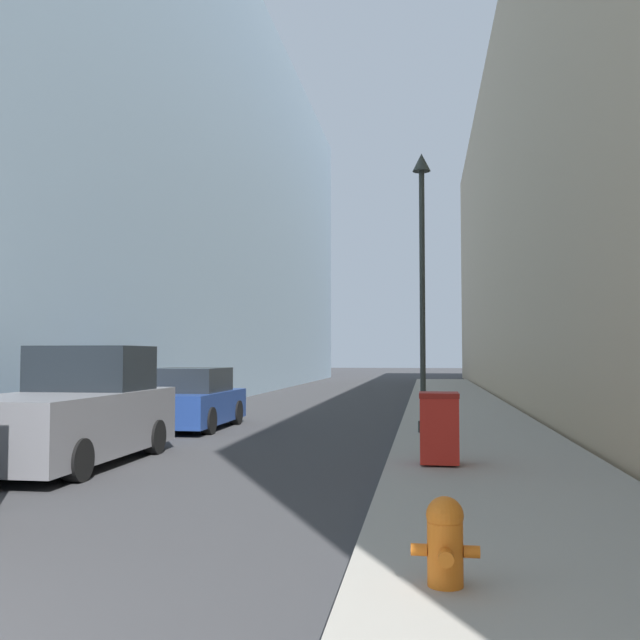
% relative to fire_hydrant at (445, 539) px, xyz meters
% --- Properties ---
extents(sidewalk_right, '(3.47, 60.00, 0.16)m').
position_rel_fire_hydrant_xyz_m(sidewalk_right, '(0.97, 15.73, -0.42)').
color(sidewalk_right, '#9E998E').
rests_on(sidewalk_right, ground).
extents(building_left_glass, '(12.00, 60.00, 19.41)m').
position_rel_fire_hydrant_xyz_m(building_left_glass, '(-13.97, 23.73, 9.21)').
color(building_left_glass, '#849EB2').
rests_on(building_left_glass, ground).
extents(fire_hydrant, '(0.50, 0.39, 0.65)m').
position_rel_fire_hydrant_xyz_m(fire_hydrant, '(0.00, 0.00, 0.00)').
color(fire_hydrant, orange).
rests_on(fire_hydrant, sidewalk_right).
extents(trash_bin, '(0.61, 0.68, 1.12)m').
position_rel_fire_hydrant_xyz_m(trash_bin, '(0.07, 5.90, 0.23)').
color(trash_bin, red).
rests_on(trash_bin, sidewalk_right).
extents(lamppost, '(0.40, 0.40, 6.21)m').
position_rel_fire_hydrant_xyz_m(lamppost, '(-0.19, 10.50, 3.57)').
color(lamppost, '#2D332D').
rests_on(lamppost, sidewalk_right).
extents(pickup_truck, '(2.13, 4.82, 2.02)m').
position_rel_fire_hydrant_xyz_m(pickup_truck, '(-6.13, 6.10, 0.35)').
color(pickup_truck, slate).
rests_on(pickup_truck, ground).
extents(parked_sedan_near, '(1.94, 4.05, 1.53)m').
position_rel_fire_hydrant_xyz_m(parked_sedan_near, '(-6.03, 11.99, 0.21)').
color(parked_sedan_near, navy).
rests_on(parked_sedan_near, ground).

